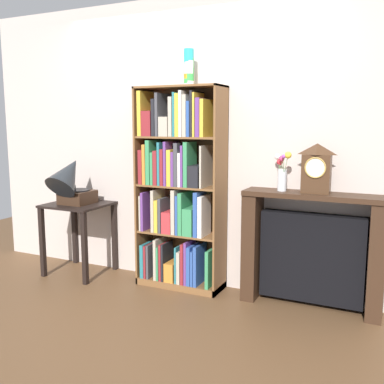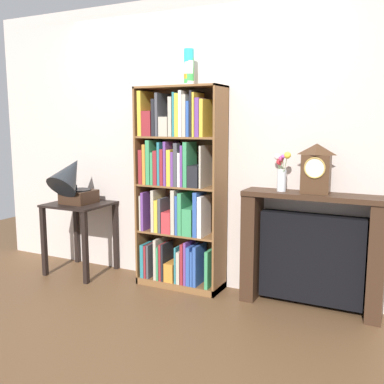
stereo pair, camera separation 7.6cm
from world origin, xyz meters
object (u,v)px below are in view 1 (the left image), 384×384
cup_stack (189,67)px  flower_vase (282,172)px  side_table_left (79,220)px  mantel_clock (316,168)px  fireplace_mantel (312,251)px  bookshelf (178,192)px  gramophone (71,180)px

cup_stack → flower_vase: cup_stack is taller
side_table_left → mantel_clock: bearing=3.2°
cup_stack → fireplace_mantel: 1.86m
side_table_left → mantel_clock: (2.27, 0.13, 0.60)m
bookshelf → mantel_clock: (1.21, 0.02, 0.27)m
gramophone → flower_vase: size_ratio=1.65×
bookshelf → gramophone: bookshelf is taller
bookshelf → fireplace_mantel: bearing=2.2°
cup_stack → side_table_left: bearing=-174.1°
flower_vase → mantel_clock: bearing=-0.2°
bookshelf → gramophone: 1.08m
fireplace_mantel → gramophone: bearing=-173.8°
gramophone → flower_vase: (2.00, 0.22, 0.15)m
cup_stack → mantel_clock: size_ratio=0.79×
bookshelf → fireplace_mantel: (1.20, 0.05, -0.41)m
side_table_left → gramophone: size_ratio=1.33×
fireplace_mantel → mantel_clock: mantel_clock is taller
bookshelf → fireplace_mantel: bookshelf is taller
side_table_left → flower_vase: size_ratio=2.19×
flower_vase → cup_stack: bearing=-179.3°
mantel_clock → cup_stack: bearing=-179.5°
gramophone → fireplace_mantel: bearing=6.2°
cup_stack → mantel_clock: 1.38m
fireplace_mantel → flower_vase: size_ratio=3.43×
bookshelf → cup_stack: 1.09m
side_table_left → fireplace_mantel: fireplace_mantel is taller
side_table_left → flower_vase: flower_vase is taller
cup_stack → gramophone: cup_stack is taller
bookshelf → gramophone: (-1.06, -0.20, 0.07)m
bookshelf → side_table_left: bookshelf is taller
bookshelf → mantel_clock: 1.24m
side_table_left → bookshelf: bearing=5.8°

